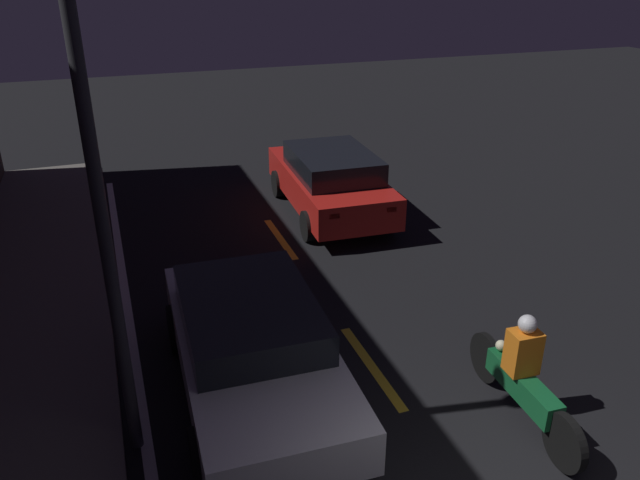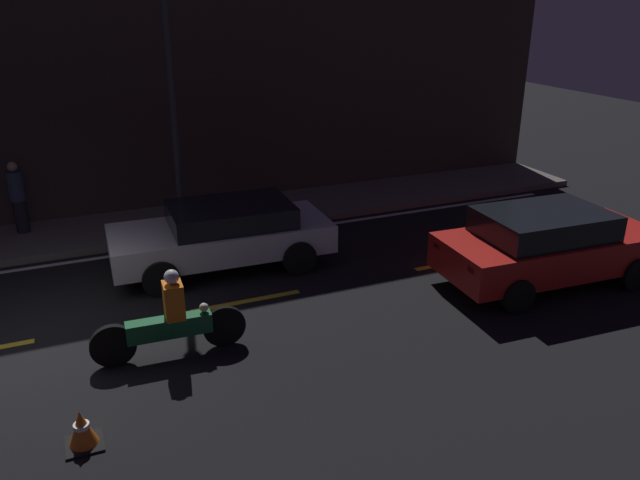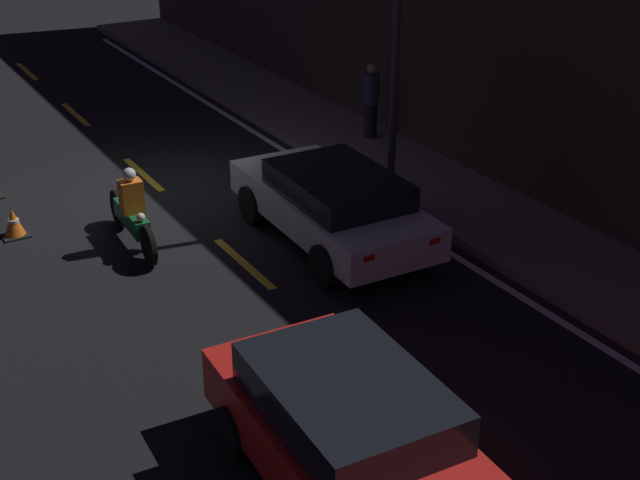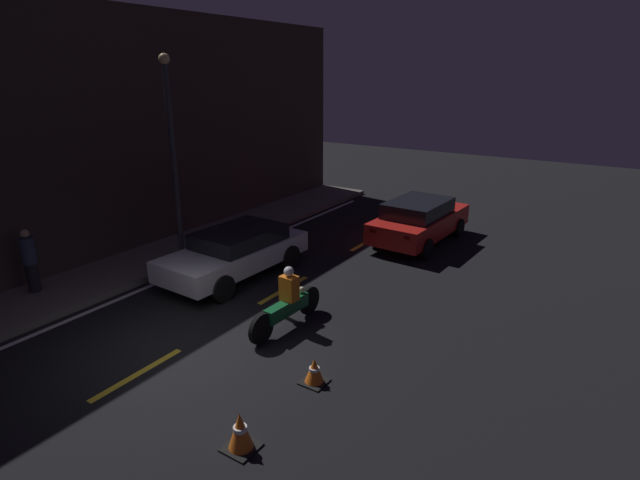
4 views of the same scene
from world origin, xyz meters
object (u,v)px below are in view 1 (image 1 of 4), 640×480
taxi_red (330,180)px  street_lamp (96,181)px  sedan_white (252,343)px  motorcycle (524,380)px

taxi_red → street_lamp: bearing=145.0°
sedan_white → street_lamp: bearing=-69.2°
taxi_red → sedan_white: bearing=153.3°
sedan_white → street_lamp: (-0.52, 1.53, 2.51)m
motorcycle → street_lamp: (1.09, 4.44, 2.66)m
sedan_white → taxi_red: bearing=152.4°
sedan_white → motorcycle: motorcycle is taller
taxi_red → street_lamp: size_ratio=0.74×
motorcycle → street_lamp: 5.29m
motorcycle → street_lamp: street_lamp is taller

